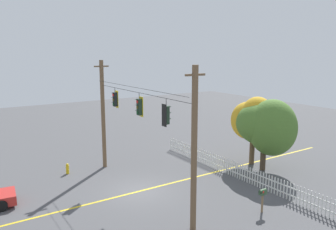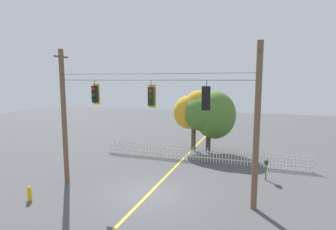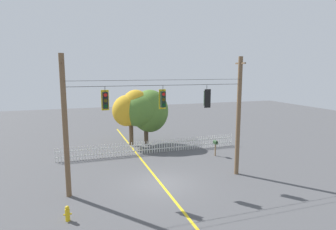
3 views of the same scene
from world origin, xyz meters
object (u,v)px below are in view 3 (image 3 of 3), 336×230
traffic_signal_northbound_primary (105,100)px  traffic_signal_northbound_secondary (207,98)px  autumn_maple_mid (146,111)px  roadside_mailbox (215,143)px  fire_hydrant (67,213)px  autumn_maple_near_fence (131,108)px  traffic_signal_westbound_side (163,99)px

traffic_signal_northbound_primary → traffic_signal_northbound_secondary: same height
autumn_maple_mid → roadside_mailbox: bearing=-50.2°
traffic_signal_northbound_primary → autumn_maple_mid: traffic_signal_northbound_primary is taller
fire_hydrant → roadside_mailbox: size_ratio=0.57×
fire_hydrant → roadside_mailbox: 13.73m
autumn_maple_mid → fire_hydrant: 14.78m
autumn_maple_mid → fire_hydrant: autumn_maple_mid is taller
autumn_maple_near_fence → fire_hydrant: (-5.71, -12.59, -3.25)m
traffic_signal_northbound_primary → autumn_maple_near_fence: 10.49m
traffic_signal_westbound_side → fire_hydrant: bearing=-153.5°
traffic_signal_northbound_primary → fire_hydrant: traffic_signal_northbound_primary is taller
traffic_signal_northbound_secondary → autumn_maple_near_fence: 10.35m
autumn_maple_mid → autumn_maple_near_fence: bearing=-179.4°
traffic_signal_northbound_secondary → autumn_maple_mid: size_ratio=0.28×
traffic_signal_westbound_side → autumn_maple_near_fence: size_ratio=0.27×
traffic_signal_westbound_side → autumn_maple_near_fence: traffic_signal_westbound_side is taller
traffic_signal_northbound_secondary → fire_hydrant: traffic_signal_northbound_secondary is taller
roadside_mailbox → traffic_signal_northbound_secondary: bearing=-125.5°
traffic_signal_northbound_primary → roadside_mailbox: bearing=24.2°
traffic_signal_northbound_secondary → roadside_mailbox: size_ratio=1.11×
autumn_maple_near_fence → traffic_signal_westbound_side: bearing=-89.8°
autumn_maple_near_fence → roadside_mailbox: 8.54m
traffic_signal_westbound_side → roadside_mailbox: size_ratio=1.09×
autumn_maple_near_fence → roadside_mailbox: bearing=-42.4°
autumn_maple_near_fence → autumn_maple_mid: autumn_maple_near_fence is taller
traffic_signal_northbound_secondary → fire_hydrant: bearing=-161.9°
traffic_signal_northbound_primary → fire_hydrant: size_ratio=1.82×
traffic_signal_northbound_secondary → autumn_maple_near_fence: size_ratio=0.28×
roadside_mailbox → traffic_signal_westbound_side: bearing=-144.7°
roadside_mailbox → traffic_signal_northbound_primary: bearing=-155.8°
autumn_maple_mid → roadside_mailbox: (4.59, -5.51, -2.24)m
traffic_signal_westbound_side → roadside_mailbox: (5.99, 4.24, -4.31)m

